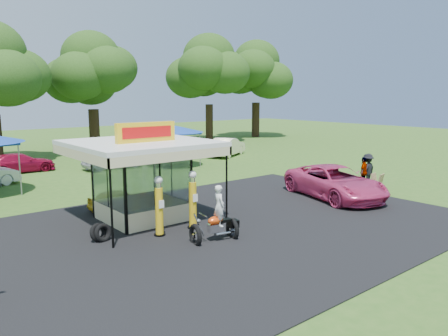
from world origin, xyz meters
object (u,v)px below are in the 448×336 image
Objects in this scene: kiosk_car at (119,199)px; bg_car_b at (20,163)px; pink_sedan at (335,182)px; spectator_east_b at (364,172)px; gas_station_kiosk at (141,179)px; motorcycle at (217,219)px; gas_pump_left at (159,208)px; spectator_east_a at (367,169)px; bg_car_e at (227,147)px; gas_pump_right at (193,201)px; tent_east at (174,129)px; bg_car_c at (112,159)px; a_frame_sign at (377,184)px; bg_car_d at (183,147)px.

bg_car_b is (-0.85, 13.38, 0.18)m from kiosk_car.
spectator_east_b is (3.65, 0.71, 0.02)m from pink_sedan.
spectator_east_b is at bearing -8.82° from gas_station_kiosk.
kiosk_car is 13.92m from spectator_east_b.
motorcycle is 12.65m from spectator_east_b.
gas_pump_left is 1.23× the size of spectator_east_a.
bg_car_e is (16.25, -2.67, 0.14)m from bg_car_b.
kiosk_car is at bearing 96.23° from bg_car_e.
gas_station_kiosk is 2.68m from gas_pump_right.
gas_pump_right is (1.50, -0.05, 0.02)m from gas_pump_left.
gas_station_kiosk is at bearing -128.39° from tent_east.
bg_car_e is (1.63, 14.89, -0.14)m from spectator_east_a.
spectator_east_a reaches higher than bg_car_c.
gas_station_kiosk is at bearing -180.00° from kiosk_car.
tent_east reaches higher than bg_car_c.
motorcycle is at bearing 169.03° from bg_car_c.
bg_car_c is 0.87× the size of bg_car_e.
gas_pump_right reaches higher than a_frame_sign.
tent_east is at bearing 77.30° from bg_car_e.
bg_car_e reaches higher than bg_car_c.
tent_east is at bearing 92.55° from a_frame_sign.
a_frame_sign is at bearing -16.34° from gas_station_kiosk.
bg_car_d is at bearing -70.11° from bg_car_c.
motorcycle is 0.44× the size of bg_car_e.
pink_sedan is at bearing 19.28° from motorcycle.
a_frame_sign is at bearing 41.49° from spectator_east_a.
gas_pump_right reaches higher than spectator_east_b.
pink_sedan is 1.19× the size of bg_car_d.
bg_car_b is (-1.76, 18.02, -0.47)m from gas_pump_right.
spectator_east_b reaches higher than bg_car_b.
bg_car_c is (4.75, 10.85, 0.24)m from kiosk_car.
bg_car_d is at bearing -90.76° from spectator_east_a.
kiosk_car is at bearing -21.51° from spectator_east_a.
motorcycle is at bearing -94.49° from gas_pump_right.
motorcycle is 19.82m from bg_car_b.
gas_pump_right is at bearing -120.17° from tent_east.
tent_east is (-5.04, 12.99, 1.83)m from spectator_east_a.
bg_car_b is at bearing 90.81° from gas_pump_left.
spectator_east_b is 15.13m from bg_car_e.
bg_car_b reaches higher than a_frame_sign.
gas_pump_left reaches higher than bg_car_d.
kiosk_car is at bearing 143.77° from a_frame_sign.
pink_sedan is 16.55m from bg_car_c.
tent_east is at bearing -73.45° from spectator_east_a.
motorcycle is 22.50m from bg_car_e.
gas_pump_left reaches higher than bg_car_b.
motorcycle reaches higher than a_frame_sign.
spectator_east_a is at bearing 2.08° from gas_pump_right.
gas_pump_left is 0.99× the size of gas_pump_right.
gas_pump_right is 0.52× the size of bg_car_b.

